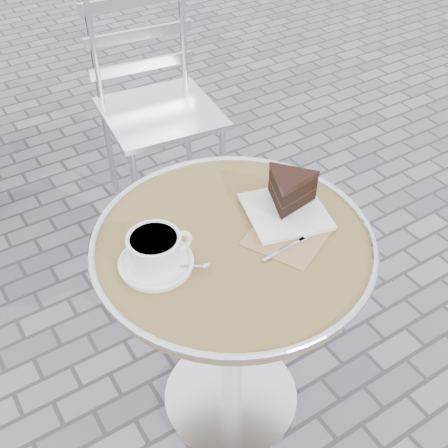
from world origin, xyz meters
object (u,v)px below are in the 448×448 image
cappuccino_set (156,253)px  cake_plate_set (289,195)px  cafe_table (232,284)px  bistro_chair (149,79)px

cappuccino_set → cake_plate_set: cake_plate_set is taller
cafe_table → bistro_chair: bearing=74.5°
cafe_table → cake_plate_set: 0.28m
cappuccino_set → bistro_chair: 1.19m
cappuccino_set → bistro_chair: size_ratio=0.19×
cake_plate_set → bistro_chair: bistro_chair is taller
cake_plate_set → bistro_chair: size_ratio=0.31×
cafe_table → cappuccino_set: 0.29m
bistro_chair → cake_plate_set: bearing=-89.4°
bistro_chair → cafe_table: bearing=-98.7°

